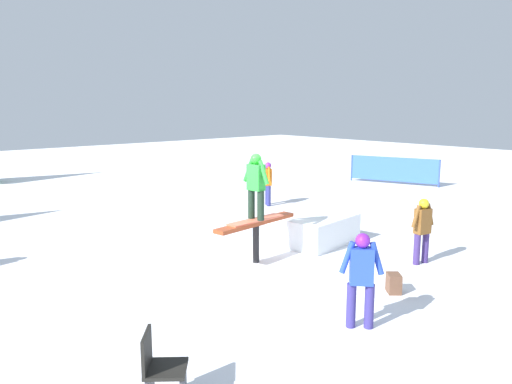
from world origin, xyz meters
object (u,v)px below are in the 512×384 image
at_px(bystander_brown, 422,227).
at_px(backpack_on_snow, 394,283).
at_px(rail_feature, 256,228).
at_px(main_rider_on_rail, 256,188).
at_px(folding_chair, 161,373).
at_px(bystander_blue, 361,275).
at_px(bystander_orange, 268,181).

xyz_separation_m(bystander_brown, backpack_on_snow, (1.82, 0.55, -0.60)).
height_order(rail_feature, main_rider_on_rail, main_rider_on_rail).
height_order(main_rider_on_rail, backpack_on_snow, main_rider_on_rail).
height_order(main_rider_on_rail, folding_chair, main_rider_on_rail).
bearing_deg(main_rider_on_rail, bystander_blue, 70.95).
height_order(bystander_orange, folding_chair, bystander_orange).
bearing_deg(rail_feature, bystander_orange, -141.99).
relative_size(bystander_blue, bystander_orange, 1.02).
relative_size(main_rider_on_rail, folding_chair, 1.63).
distance_m(bystander_blue, bystander_brown, 3.54).
xyz_separation_m(main_rider_on_rail, bystander_orange, (-4.20, -4.16, -0.79)).
bearing_deg(main_rider_on_rail, bystander_orange, -139.44).
distance_m(rail_feature, folding_chair, 5.17).
distance_m(bystander_orange, folding_chair, 11.05).
xyz_separation_m(bystander_blue, backpack_on_snow, (-1.57, -0.45, -0.64)).
xyz_separation_m(bystander_orange, folding_chair, (8.32, 7.27, -0.37)).
relative_size(folding_chair, backpack_on_snow, 2.59).
bearing_deg(backpack_on_snow, bystander_orange, 15.60).
relative_size(rail_feature, backpack_on_snow, 6.46).
relative_size(bystander_blue, bystander_brown, 1.05).
relative_size(rail_feature, folding_chair, 2.49).
bearing_deg(rail_feature, backpack_on_snow, 96.78).
relative_size(rail_feature, bystander_orange, 1.56).
xyz_separation_m(bystander_orange, backpack_on_snow, (3.51, 7.03, -0.62)).
bearing_deg(bystander_orange, main_rider_on_rail, -13.10).
bearing_deg(bystander_brown, backpack_on_snow, -151.99).
xyz_separation_m(rail_feature, bystander_orange, (-4.20, -4.16, 0.05)).
distance_m(rail_feature, main_rider_on_rail, 0.84).
relative_size(main_rider_on_rail, bystander_orange, 1.02).
distance_m(main_rider_on_rail, folding_chair, 5.29).
bearing_deg(bystander_blue, backpack_on_snow, -116.17).
bearing_deg(rail_feature, bystander_brown, 130.57).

